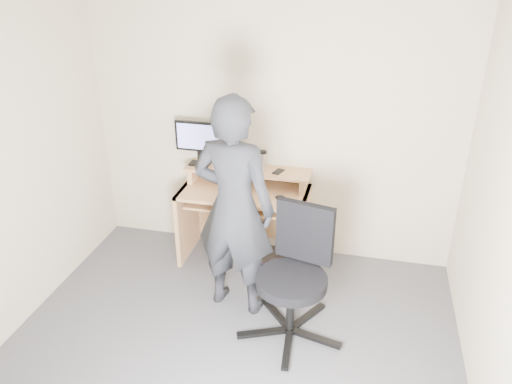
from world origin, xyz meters
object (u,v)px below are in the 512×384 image
at_px(monitor, 199,139).
at_px(person, 234,208).
at_px(desk, 246,206).
at_px(office_chair, 296,270).

bearing_deg(monitor, person, -54.70).
bearing_deg(monitor, desk, -7.66).
bearing_deg(person, desk, -73.69).
distance_m(desk, office_chair, 1.17).
height_order(desk, monitor, monitor).
bearing_deg(office_chair, desk, 136.53).
bearing_deg(office_chair, person, 172.03).
distance_m(monitor, office_chair, 1.65).
bearing_deg(person, monitor, -46.46).
bearing_deg(desk, monitor, 171.58).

